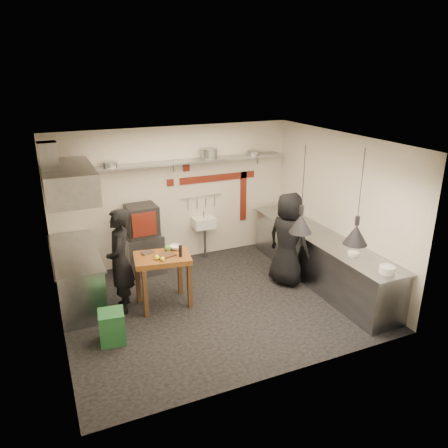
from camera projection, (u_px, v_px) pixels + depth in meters
name	position (u px, v px, depth m)	size (l,w,h in m)	color
floor	(215.00, 303.00, 7.62)	(5.00, 5.00, 0.00)	black
ceiling	(214.00, 142.00, 6.67)	(5.00, 5.00, 0.00)	beige
wall_back	(175.00, 195.00, 8.96)	(5.00, 0.04, 2.80)	silver
wall_front	(280.00, 282.00, 5.34)	(5.00, 0.04, 2.80)	silver
wall_left	(52.00, 252.00, 6.20)	(0.04, 4.20, 2.80)	silver
wall_right	(339.00, 209.00, 8.10)	(0.04, 4.20, 2.80)	silver
red_band_horiz	(218.00, 178.00, 9.20)	(1.70, 0.02, 0.14)	maroon
red_band_vert	(243.00, 196.00, 9.59)	(0.14, 0.02, 1.10)	maroon
red_tile_a	(186.00, 168.00, 8.85)	(0.14, 0.02, 0.14)	maroon
red_tile_b	(170.00, 183.00, 8.80)	(0.14, 0.02, 0.14)	maroon
back_shelf	(177.00, 162.00, 8.56)	(4.60, 0.34, 0.04)	gray
shelf_bracket_left	(75.00, 175.00, 8.00)	(0.04, 0.06, 0.24)	gray
shelf_bracket_mid	(175.00, 166.00, 8.72)	(0.04, 0.06, 0.24)	gray
shelf_bracket_right	(259.00, 158.00, 9.44)	(0.04, 0.06, 0.24)	gray
pan_far_left	(110.00, 165.00, 8.05)	(0.25, 0.25, 0.09)	gray
pan_mid_left	(111.00, 165.00, 8.06)	(0.23, 0.23, 0.07)	gray
stock_pot	(209.00, 153.00, 8.78)	(0.33, 0.33, 0.20)	gray
pan_right	(254.00, 153.00, 9.18)	(0.25, 0.25, 0.08)	gray
oven_stand	(144.00, 253.00, 8.68)	(0.70, 0.64, 0.80)	gray
combi_oven	(142.00, 220.00, 8.45)	(0.57, 0.54, 0.58)	black
oven_door	(144.00, 225.00, 8.20)	(0.46, 0.03, 0.46)	maroon
oven_glass	(145.00, 224.00, 8.22)	(0.34, 0.01, 0.34)	black
hand_sink	(204.00, 223.00, 9.22)	(0.46, 0.34, 0.22)	silver
sink_tap	(204.00, 215.00, 9.16)	(0.03, 0.03, 0.14)	gray
sink_drain	(205.00, 243.00, 9.33)	(0.06, 0.06, 0.66)	gray
utensil_rail	(201.00, 196.00, 9.16)	(0.02, 0.02, 0.90)	gray
counter_right	(319.00, 259.00, 8.29)	(0.70, 3.80, 0.90)	gray
counter_right_top	(321.00, 236.00, 8.13)	(0.76, 3.90, 0.03)	gray
plate_stack	(387.00, 270.00, 6.62)	(0.23, 0.23, 0.11)	silver
small_bowl_right	(353.00, 253.00, 7.27)	(0.19, 0.19, 0.05)	silver
counter_left	(77.00, 277.00, 7.56)	(0.70, 1.90, 0.90)	gray
counter_left_top	(74.00, 253.00, 7.40)	(0.76, 2.00, 0.03)	gray
extractor_hood	(68.00, 181.00, 7.00)	(0.78, 1.60, 0.50)	gray
hood_duct	(48.00, 158.00, 6.77)	(0.28, 0.28, 0.50)	gray
green_bin	(112.00, 327.00, 6.47)	(0.37, 0.37, 0.50)	#226333
prep_table	(163.00, 280.00, 7.42)	(0.92, 0.64, 0.92)	brown
cutting_board	(165.00, 255.00, 7.25)	(0.31, 0.22, 0.03)	#51351E
pepper_mill	(180.00, 251.00, 7.20)	(0.05, 0.05, 0.20)	black
lemon_a	(157.00, 257.00, 7.10)	(0.08, 0.08, 0.08)	yellow
lemon_b	(163.00, 259.00, 7.05)	(0.07, 0.07, 0.07)	yellow
veg_ball	(167.00, 248.00, 7.43)	(0.11, 0.11, 0.11)	#4B8D2F
steel_tray	(147.00, 253.00, 7.34)	(0.20, 0.13, 0.03)	gray
bowl	(176.00, 247.00, 7.52)	(0.21, 0.21, 0.07)	silver
heat_lamp_near	(303.00, 190.00, 6.65)	(0.36, 0.36, 1.38)	black
heat_lamp_far	(360.00, 198.00, 6.46)	(0.37, 0.37, 1.48)	black
chef_left	(120.00, 261.00, 7.14)	(0.65, 0.43, 1.78)	black
chef_right	(288.00, 239.00, 8.06)	(0.86, 0.56, 1.77)	black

